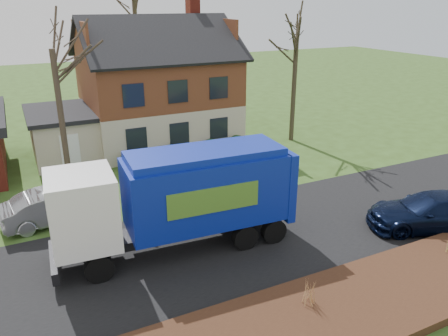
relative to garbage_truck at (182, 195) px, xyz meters
name	(u,v)px	position (x,y,z in m)	size (l,w,h in m)	color
ground	(226,243)	(1.58, -0.42, -2.21)	(120.00, 120.00, 0.00)	#2E4416
road	(226,243)	(1.58, -0.42, -2.20)	(80.00, 7.00, 0.02)	black
mulch_verge	(307,323)	(1.58, -5.72, -2.06)	(80.00, 3.50, 0.30)	#321A10
main_house	(150,82)	(3.07, 13.49, 1.82)	(12.95, 8.95, 9.26)	beige
garbage_truck	(182,195)	(0.00, 0.00, 0.00)	(9.06, 2.91, 3.83)	black
silver_sedan	(56,206)	(-4.08, 4.36, -1.48)	(1.55, 4.43, 1.46)	#95989C
navy_wagon	(432,212)	(9.75, -3.08, -1.45)	(2.11, 5.19, 1.51)	black
tree_front_west	(49,26)	(-3.05, 8.08, 5.61)	(3.19, 3.19, 9.49)	#3E3125
tree_front_east	(298,20)	(11.65, 9.83, 5.54)	(3.43, 3.43, 9.53)	#3A3222
grass_clump_mid	(309,291)	(2.03, -5.17, -1.45)	(0.33, 0.27, 0.91)	#B5824F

